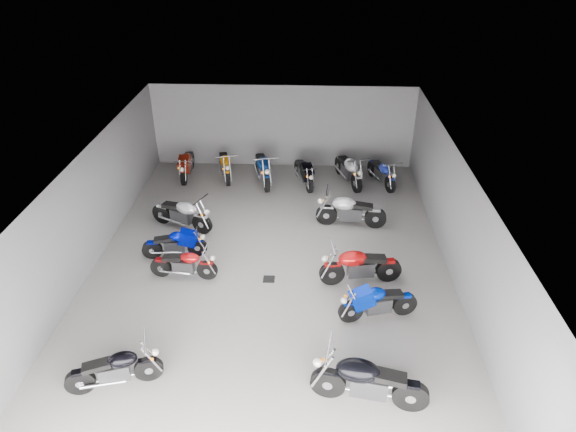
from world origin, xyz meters
name	(u,v)px	position (x,y,z in m)	size (l,w,h in m)	color
ground	(270,268)	(0.00, 0.00, 0.00)	(14.00, 14.00, 0.00)	gray
wall_back	(283,127)	(0.00, 7.00, 1.60)	(10.00, 0.10, 3.20)	slate
wall_left	(85,216)	(-5.00, 0.00, 1.60)	(0.10, 14.00, 3.20)	slate
wall_right	(459,224)	(5.00, 0.00, 1.60)	(0.10, 14.00, 3.20)	slate
ceiling	(268,164)	(0.00, 0.00, 3.22)	(10.00, 14.00, 0.04)	black
drain_grate	(269,279)	(0.00, -0.50, 0.01)	(0.32, 0.32, 0.01)	black
motorcycle_left_a	(115,369)	(-2.91, -4.29, 0.48)	(1.94, 0.72, 0.88)	black
motorcycle_left_d	(184,264)	(-2.29, -0.50, 0.45)	(1.87, 0.39, 0.82)	black
motorcycle_left_e	(175,244)	(-2.77, 0.47, 0.45)	(1.86, 0.45, 0.82)	black
motorcycle_left_f	(182,214)	(-2.92, 2.06, 0.52)	(2.07, 0.96, 0.96)	black
motorcycle_right_a	(368,382)	(2.29, -4.49, 0.57)	(2.38, 0.60, 1.05)	black
motorcycle_right_c	(377,302)	(2.76, -1.92, 0.48)	(1.98, 0.63, 0.88)	black
motorcycle_right_d	(360,266)	(2.44, -0.51, 0.54)	(2.23, 0.54, 0.98)	black
motorcycle_right_f	(350,211)	(2.36, 2.43, 0.54)	(2.24, 0.49, 0.98)	black
motorcycle_back_a	(187,164)	(-3.56, 5.77, 0.51)	(0.43, 2.11, 0.93)	black
motorcycle_back_b	(225,165)	(-2.12, 5.78, 0.51)	(0.69, 2.10, 0.94)	black
motorcycle_back_c	(263,168)	(-0.66, 5.44, 0.57)	(0.74, 2.34, 1.04)	black
motorcycle_back_d	(304,172)	(0.86, 5.31, 0.49)	(0.75, 1.97, 0.89)	black
motorcycle_back_e	(349,169)	(2.50, 5.49, 0.55)	(0.90, 2.21, 1.01)	black
motorcycle_back_f	(382,172)	(3.71, 5.43, 0.49)	(0.84, 1.94, 0.89)	black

